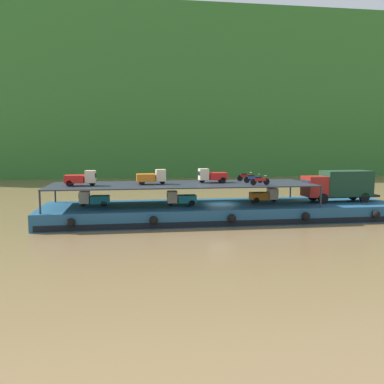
% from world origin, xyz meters
% --- Properties ---
extents(ground_plane, '(400.00, 400.00, 0.00)m').
position_xyz_m(ground_plane, '(0.00, 0.00, 0.00)').
color(ground_plane, brown).
extents(hillside_far_bank, '(121.47, 31.87, 37.60)m').
position_xyz_m(hillside_far_bank, '(0.00, 64.92, 21.18)').
color(hillside_far_bank, '#33702D').
rests_on(hillside_far_bank, ground).
extents(cargo_barge, '(33.90, 8.83, 1.50)m').
position_xyz_m(cargo_barge, '(0.00, -0.03, 0.75)').
color(cargo_barge, navy).
rests_on(cargo_barge, ground).
extents(covered_lorry, '(7.92, 2.52, 3.10)m').
position_xyz_m(covered_lorry, '(11.96, -0.28, 3.19)').
color(covered_lorry, maroon).
rests_on(covered_lorry, cargo_barge).
extents(cargo_rack, '(24.70, 7.44, 2.00)m').
position_xyz_m(cargo_rack, '(-3.80, 0.00, 3.44)').
color(cargo_rack, '#232833').
rests_on(cargo_rack, cargo_barge).
extents(mini_truck_lower_stern, '(2.78, 1.27, 1.38)m').
position_xyz_m(mini_truck_lower_stern, '(-12.05, 0.29, 2.19)').
color(mini_truck_lower_stern, teal).
rests_on(mini_truck_lower_stern, cargo_barge).
extents(mini_truck_lower_aft, '(2.75, 1.22, 1.38)m').
position_xyz_m(mini_truck_lower_aft, '(-3.97, -0.52, 2.19)').
color(mini_truck_lower_aft, teal).
rests_on(mini_truck_lower_aft, cargo_barge).
extents(mini_truck_lower_mid, '(2.75, 1.21, 1.38)m').
position_xyz_m(mini_truck_lower_mid, '(4.51, 0.53, 2.19)').
color(mini_truck_lower_mid, orange).
rests_on(mini_truck_lower_mid, cargo_barge).
extents(mini_truck_upper_stern, '(2.79, 1.29, 1.38)m').
position_xyz_m(mini_truck_upper_stern, '(-13.05, -0.56, 4.19)').
color(mini_truck_upper_stern, red).
rests_on(mini_truck_upper_stern, cargo_rack).
extents(mini_truck_upper_mid, '(2.76, 1.24, 1.38)m').
position_xyz_m(mini_truck_upper_mid, '(-6.66, 0.01, 4.19)').
color(mini_truck_upper_mid, orange).
rests_on(mini_truck_upper_mid, cargo_rack).
extents(mini_truck_upper_fore, '(2.78, 1.27, 1.38)m').
position_xyz_m(mini_truck_upper_fore, '(-0.76, 0.76, 4.19)').
color(mini_truck_upper_fore, red).
rests_on(mini_truck_upper_fore, cargo_rack).
extents(motorcycle_upper_port, '(1.90, 0.55, 0.87)m').
position_xyz_m(motorcycle_upper_port, '(3.13, -2.23, 3.93)').
color(motorcycle_upper_port, black).
rests_on(motorcycle_upper_port, cargo_rack).
extents(motorcycle_upper_centre, '(1.90, 0.55, 0.87)m').
position_xyz_m(motorcycle_upper_centre, '(3.18, 0.00, 3.93)').
color(motorcycle_upper_centre, black).
rests_on(motorcycle_upper_centre, cargo_rack).
extents(motorcycle_upper_stbd, '(1.90, 0.55, 0.87)m').
position_xyz_m(motorcycle_upper_stbd, '(3.05, 2.23, 3.93)').
color(motorcycle_upper_stbd, black).
rests_on(motorcycle_upper_stbd, cargo_rack).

